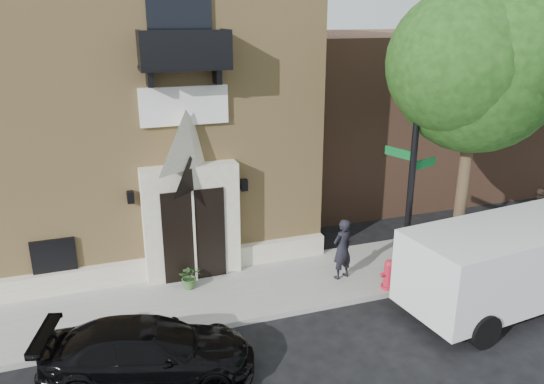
# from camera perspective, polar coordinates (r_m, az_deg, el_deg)

# --- Properties ---
(ground) EXTENTS (120.00, 120.00, 0.00)m
(ground) POSITION_cam_1_polar(r_m,az_deg,el_deg) (13.32, -1.56, -13.91)
(ground) COLOR black
(ground) RESTS_ON ground
(sidewalk) EXTENTS (42.00, 3.00, 0.15)m
(sidewalk) POSITION_cam_1_polar(r_m,az_deg,el_deg) (14.78, 0.38, -10.00)
(sidewalk) COLOR gray
(sidewalk) RESTS_ON ground
(church) EXTENTS (12.20, 11.01, 9.30)m
(church) POSITION_cam_1_polar(r_m,az_deg,el_deg) (18.82, -18.21, 10.07)
(church) COLOR tan
(church) RESTS_ON ground
(neighbour_building) EXTENTS (18.00, 8.00, 6.40)m
(neighbour_building) POSITION_cam_1_polar(r_m,az_deg,el_deg) (25.29, 18.70, 8.75)
(neighbour_building) COLOR brown
(neighbour_building) RESTS_ON ground
(street_tree_left) EXTENTS (4.97, 4.38, 7.77)m
(street_tree_left) POSITION_cam_1_polar(r_m,az_deg,el_deg) (14.55, 21.55, 12.29)
(street_tree_left) COLOR #38281C
(street_tree_left) RESTS_ON sidewalk
(black_sedan) EXTENTS (4.61, 2.77, 1.25)m
(black_sedan) POSITION_cam_1_polar(r_m,az_deg,el_deg) (11.57, -13.09, -16.39)
(black_sedan) COLOR black
(black_sedan) RESTS_ON ground
(cargo_van) EXTENTS (5.72, 2.81, 2.25)m
(cargo_van) POSITION_cam_1_polar(r_m,az_deg,el_deg) (14.73, 24.58, -6.82)
(cargo_van) COLOR silver
(cargo_van) RESTS_ON ground
(street_sign) EXTENTS (1.20, 0.97, 6.36)m
(street_sign) POSITION_cam_1_polar(r_m,az_deg,el_deg) (14.11, 14.85, 2.34)
(street_sign) COLOR black
(street_sign) RESTS_ON sidewalk
(fire_hydrant) EXTENTS (0.47, 0.38, 0.83)m
(fire_hydrant) POSITION_cam_1_polar(r_m,az_deg,el_deg) (14.64, 12.44, -8.64)
(fire_hydrant) COLOR #B21A2D
(fire_hydrant) RESTS_ON sidewalk
(dumpster) EXTENTS (2.06, 1.54, 1.20)m
(dumpster) POSITION_cam_1_polar(r_m,az_deg,el_deg) (17.30, 23.10, -4.65)
(dumpster) COLOR #0F3718
(dumpster) RESTS_ON sidewalk
(planter) EXTENTS (0.64, 0.56, 0.67)m
(planter) POSITION_cam_1_polar(r_m,az_deg,el_deg) (14.52, -8.82, -8.96)
(planter) COLOR #3B602F
(planter) RESTS_ON sidewalk
(pedestrian_near) EXTENTS (0.73, 0.58, 1.74)m
(pedestrian_near) POSITION_cam_1_polar(r_m,az_deg,el_deg) (14.77, 7.56, -6.10)
(pedestrian_near) COLOR black
(pedestrian_near) RESTS_ON sidewalk
(pedestrian_far) EXTENTS (0.68, 0.84, 1.63)m
(pedestrian_far) POSITION_cam_1_polar(r_m,az_deg,el_deg) (19.53, 26.68, -1.89)
(pedestrian_far) COLOR #31271F
(pedestrian_far) RESTS_ON sidewalk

